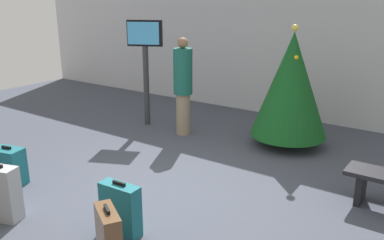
% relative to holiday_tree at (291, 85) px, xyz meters
% --- Properties ---
extents(ground_plane, '(16.00, 16.00, 0.00)m').
position_rel_holiday_tree_xyz_m(ground_plane, '(-0.70, -2.99, -1.14)').
color(ground_plane, '#424754').
extents(back_wall, '(16.00, 0.20, 3.53)m').
position_rel_holiday_tree_xyz_m(back_wall, '(-0.70, 1.85, 0.63)').
color(back_wall, silver).
rests_on(back_wall, ground_plane).
extents(holiday_tree, '(1.37, 1.37, 2.19)m').
position_rel_holiday_tree_xyz_m(holiday_tree, '(0.00, 0.00, 0.00)').
color(holiday_tree, '#4C3319').
rests_on(holiday_tree, ground_plane).
extents(flight_info_kiosk, '(0.70, 0.38, 2.19)m').
position_rel_holiday_tree_xyz_m(flight_info_kiosk, '(-2.97, -0.50, 0.34)').
color(flight_info_kiosk, '#333338').
rests_on(flight_info_kiosk, ground_plane).
extents(traveller_0, '(0.50, 0.50, 1.91)m').
position_rel_holiday_tree_xyz_m(traveller_0, '(-1.96, -0.58, -0.13)').
color(traveller_0, gray).
rests_on(traveller_0, ground_plane).
extents(suitcase_0, '(0.51, 0.35, 0.73)m').
position_rel_holiday_tree_xyz_m(suitcase_0, '(-1.86, -4.48, -0.79)').
color(suitcase_0, '#9EA0A5').
rests_on(suitcase_0, ground_plane).
extents(suitcase_1, '(0.50, 0.39, 0.67)m').
position_rel_holiday_tree_xyz_m(suitcase_1, '(-0.10, -4.39, -0.82)').
color(suitcase_1, brown).
rests_on(suitcase_1, ground_plane).
extents(suitcase_5, '(0.50, 0.21, 0.65)m').
position_rel_holiday_tree_xyz_m(suitcase_5, '(-0.44, -3.88, -0.83)').
color(suitcase_5, '#19606B').
rests_on(suitcase_5, ground_plane).
extents(suitcase_7, '(0.50, 0.37, 0.59)m').
position_rel_holiday_tree_xyz_m(suitcase_7, '(-2.69, -3.87, -0.86)').
color(suitcase_7, '#19606B').
rests_on(suitcase_7, ground_plane).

